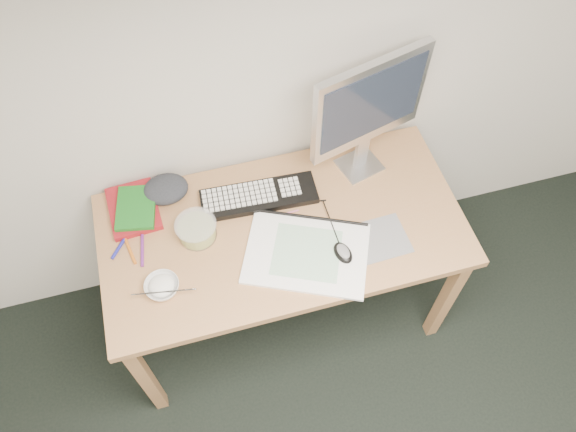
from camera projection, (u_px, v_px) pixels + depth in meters
name	position (u px, v px, depth m)	size (l,w,h in m)	color
desk	(283.00, 238.00, 2.23)	(1.40, 0.70, 0.75)	#A7784C
mousepad	(381.00, 239.00, 2.13)	(0.20, 0.18, 0.00)	gray
sketchpad	(307.00, 253.00, 2.09)	(0.45, 0.32, 0.01)	white
keyboard	(259.00, 197.00, 2.22)	(0.46, 0.15, 0.03)	black
monitor	(369.00, 106.00, 2.04)	(0.47, 0.18, 0.55)	silver
mouse	(343.00, 251.00, 2.07)	(0.06, 0.10, 0.03)	black
rice_bowl	(162.00, 287.00, 2.00)	(0.12, 0.12, 0.04)	silver
chopsticks	(164.00, 292.00, 1.96)	(0.02, 0.02, 0.21)	silver
fruit_tub	(197.00, 230.00, 2.11)	(0.16, 0.16, 0.08)	#F0C754
book_red	(134.00, 209.00, 2.19)	(0.18, 0.25, 0.02)	maroon
book_green	(136.00, 208.00, 2.17)	(0.15, 0.20, 0.02)	#19661C
cloth_lump	(166.00, 189.00, 2.22)	(0.15, 0.13, 0.06)	#282B30
pencil_pink	(278.00, 215.00, 2.19)	(0.01, 0.01, 0.17)	#CA6592
pencil_tan	(280.00, 226.00, 2.16)	(0.01, 0.01, 0.16)	tan
pencil_black	(305.00, 202.00, 2.22)	(0.01, 0.01, 0.17)	black
marker_blue	(122.00, 244.00, 2.11)	(0.01, 0.01, 0.14)	#1B1E97
marker_orange	(130.00, 250.00, 2.10)	(0.01, 0.01, 0.13)	orange
marker_purple	(142.00, 250.00, 2.10)	(0.01, 0.01, 0.14)	#68227C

